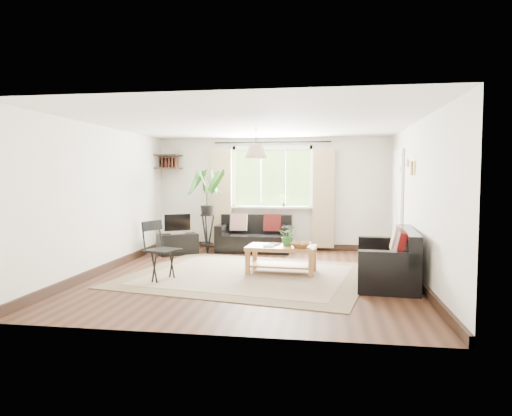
# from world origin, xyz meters

# --- Properties ---
(floor) EXTENTS (5.50, 5.50, 0.00)m
(floor) POSITION_xyz_m (0.00, 0.00, 0.00)
(floor) COLOR black
(floor) RESTS_ON ground
(ceiling) EXTENTS (5.50, 5.50, 0.00)m
(ceiling) POSITION_xyz_m (0.00, 0.00, 2.40)
(ceiling) COLOR white
(ceiling) RESTS_ON floor
(wall_back) EXTENTS (5.00, 0.02, 2.40)m
(wall_back) POSITION_xyz_m (0.00, 2.75, 1.20)
(wall_back) COLOR silver
(wall_back) RESTS_ON floor
(wall_front) EXTENTS (5.00, 0.02, 2.40)m
(wall_front) POSITION_xyz_m (0.00, -2.75, 1.20)
(wall_front) COLOR silver
(wall_front) RESTS_ON floor
(wall_left) EXTENTS (0.02, 5.50, 2.40)m
(wall_left) POSITION_xyz_m (-2.50, 0.00, 1.20)
(wall_left) COLOR silver
(wall_left) RESTS_ON floor
(wall_right) EXTENTS (0.02, 5.50, 2.40)m
(wall_right) POSITION_xyz_m (2.50, 0.00, 1.20)
(wall_right) COLOR silver
(wall_right) RESTS_ON floor
(rug) EXTENTS (4.13, 3.72, 0.02)m
(rug) POSITION_xyz_m (-0.07, -0.01, 0.01)
(rug) COLOR #B9A990
(rug) RESTS_ON floor
(window) EXTENTS (2.50, 0.16, 2.16)m
(window) POSITION_xyz_m (0.00, 2.71, 1.55)
(window) COLOR white
(window) RESTS_ON wall_back
(door) EXTENTS (0.06, 0.96, 2.06)m
(door) POSITION_xyz_m (2.47, 1.70, 1.00)
(door) COLOR silver
(door) RESTS_ON wall_right
(corner_shelf) EXTENTS (0.50, 0.50, 0.34)m
(corner_shelf) POSITION_xyz_m (-2.25, 2.50, 1.89)
(corner_shelf) COLOR black
(corner_shelf) RESTS_ON wall_back
(pendant_lamp) EXTENTS (0.36, 0.36, 0.54)m
(pendant_lamp) POSITION_xyz_m (0.00, 0.40, 2.05)
(pendant_lamp) COLOR beige
(pendant_lamp) RESTS_ON ceiling
(wall_sconce) EXTENTS (0.12, 0.12, 0.28)m
(wall_sconce) POSITION_xyz_m (2.43, 0.30, 1.74)
(wall_sconce) COLOR beige
(wall_sconce) RESTS_ON wall_right
(sofa_back) EXTENTS (1.54, 0.79, 0.72)m
(sofa_back) POSITION_xyz_m (-0.33, 2.31, 0.36)
(sofa_back) COLOR black
(sofa_back) RESTS_ON floor
(sofa_right) EXTENTS (1.68, 0.93, 0.76)m
(sofa_right) POSITION_xyz_m (2.03, -0.21, 0.38)
(sofa_right) COLOR black
(sofa_right) RESTS_ON floor
(coffee_table) EXTENTS (1.15, 0.68, 0.45)m
(coffee_table) POSITION_xyz_m (0.45, 0.22, 0.23)
(coffee_table) COLOR brown
(coffee_table) RESTS_ON floor
(table_plant) EXTENTS (0.32, 0.28, 0.33)m
(table_plant) POSITION_xyz_m (0.55, 0.26, 0.62)
(table_plant) COLOR #2C6B2A
(table_plant) RESTS_ON coffee_table
(bowl) EXTENTS (0.39, 0.39, 0.08)m
(bowl) POSITION_xyz_m (0.76, 0.10, 0.49)
(bowl) COLOR brown
(bowl) RESTS_ON coffee_table
(book_a) EXTENTS (0.22, 0.27, 0.02)m
(book_a) POSITION_xyz_m (0.16, 0.14, 0.46)
(book_a) COLOR silver
(book_a) RESTS_ON coffee_table
(book_b) EXTENTS (0.24, 0.27, 0.02)m
(book_b) POSITION_xyz_m (0.23, 0.36, 0.46)
(book_b) COLOR brown
(book_b) RESTS_ON coffee_table
(tv_stand) EXTENTS (0.88, 0.79, 0.42)m
(tv_stand) POSITION_xyz_m (-1.82, 1.74, 0.21)
(tv_stand) COLOR black
(tv_stand) RESTS_ON floor
(tv) EXTENTS (0.60, 0.49, 0.46)m
(tv) POSITION_xyz_m (-1.82, 1.74, 0.64)
(tv) COLOR #A5A5AA
(tv) RESTS_ON tv_stand
(palm_stand) EXTENTS (0.81, 0.81, 1.73)m
(palm_stand) POSITION_xyz_m (-1.24, 1.94, 0.87)
(palm_stand) COLOR black
(palm_stand) RESTS_ON floor
(folding_chair) EXTENTS (0.61, 0.61, 0.90)m
(folding_chair) POSITION_xyz_m (-1.26, -0.58, 0.45)
(folding_chair) COLOR black
(folding_chair) RESTS_ON floor
(sill_plant) EXTENTS (0.14, 0.10, 0.27)m
(sill_plant) POSITION_xyz_m (0.25, 2.63, 1.06)
(sill_plant) COLOR #2D6023
(sill_plant) RESTS_ON window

